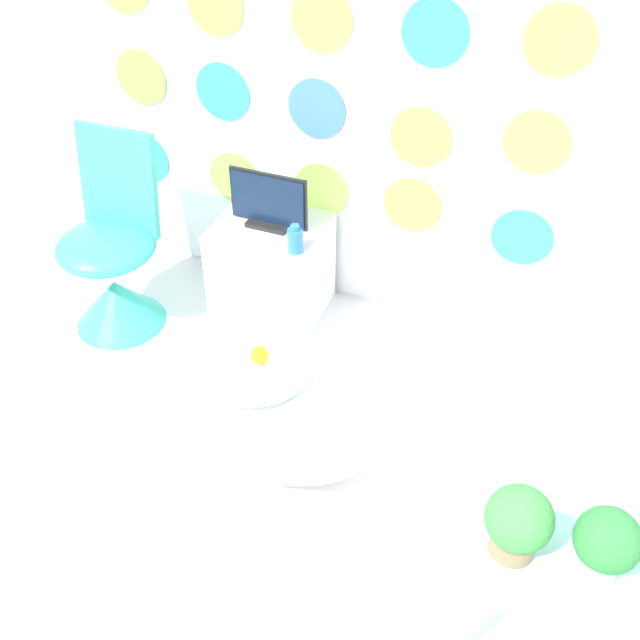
% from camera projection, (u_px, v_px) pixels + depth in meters
% --- Properties ---
extents(wall_back_dotted, '(4.28, 0.05, 2.60)m').
position_uv_depth(wall_back_dotted, '(324.00, 23.00, 2.96)').
color(wall_back_dotted, white).
rests_on(wall_back_dotted, ground_plane).
extents(rug, '(1.09, 0.96, 0.01)m').
position_uv_depth(rug, '(250.00, 464.00, 2.88)').
color(rug, silver).
rests_on(rug, ground_plane).
extents(bathtub, '(0.96, 0.53, 0.50)m').
position_uv_depth(bathtub, '(258.00, 407.00, 2.77)').
color(bathtub, white).
rests_on(bathtub, ground_plane).
extents(rubber_duck, '(0.06, 0.07, 0.08)m').
position_uv_depth(rubber_duck, '(259.00, 355.00, 2.57)').
color(rubber_duck, yellow).
rests_on(rubber_duck, bathtub).
extents(chair, '(0.44, 0.44, 0.90)m').
position_uv_depth(chair, '(114.00, 271.00, 3.39)').
color(chair, '#38B2A3').
rests_on(chair, ground_plane).
extents(tv_cabinet, '(0.48, 0.42, 0.47)m').
position_uv_depth(tv_cabinet, '(272.00, 268.00, 3.49)').
color(tv_cabinet, silver).
rests_on(tv_cabinet, ground_plane).
extents(tv, '(0.36, 0.12, 0.25)m').
position_uv_depth(tv, '(268.00, 203.00, 3.27)').
color(tv, black).
rests_on(tv, tv_cabinet).
extents(vase, '(0.07, 0.07, 0.13)m').
position_uv_depth(vase, '(295.00, 240.00, 3.14)').
color(vase, '#2D72B7').
rests_on(vase, tv_cabinet).
extents(side_table, '(0.48, 0.35, 0.51)m').
position_uv_depth(side_table, '(544.00, 584.00, 2.04)').
color(side_table, '#99E0D8').
rests_on(side_table, ground_plane).
extents(potted_plant_left, '(0.18, 0.18, 0.23)m').
position_uv_depth(potted_plant_left, '(518.00, 522.00, 1.93)').
color(potted_plant_left, '#8C6B4C').
rests_on(potted_plant_left, side_table).
extents(potted_plant_right, '(0.17, 0.17, 0.24)m').
position_uv_depth(potted_plant_right, '(606.00, 544.00, 1.86)').
color(potted_plant_right, white).
rests_on(potted_plant_right, side_table).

